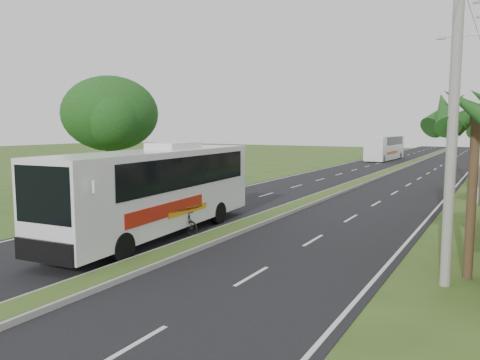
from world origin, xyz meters
The scene contains 11 objects.
ground centered at (0.00, 0.00, 0.00)m, with size 180.00×180.00×0.00m, color #36511D.
road_asphalt centered at (0.00, 20.00, 0.01)m, with size 14.00×160.00×0.02m, color black.
median_strip centered at (0.00, 20.00, 0.10)m, with size 1.20×160.00×0.18m.
lane_edge_left centered at (-6.70, 20.00, 0.00)m, with size 0.12×160.00×0.01m, color silver.
lane_edge_right centered at (6.70, 20.00, 0.00)m, with size 0.12×160.00×0.01m, color silver.
palm_verge_a centered at (9.00, 3.00, 4.74)m, with size 2.40×2.40×5.45m.
shade_tree centered at (-12.11, 10.02, 5.03)m, with size 6.30×6.00×7.54m.
utility_pole_a centered at (8.50, 2.00, 5.67)m, with size 1.60×0.28×11.00m.
coach_bus_main centered at (-2.21, 2.78, 2.05)m, with size 3.35×11.67×3.72m.
coach_bus_far centered at (-4.12, 51.21, 1.79)m, with size 2.77×10.93×3.16m.
motorcyclist centered at (-1.38, 3.20, 0.77)m, with size 1.79×0.83×2.18m.
Camera 1 is at (9.78, -11.71, 4.38)m, focal length 35.00 mm.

